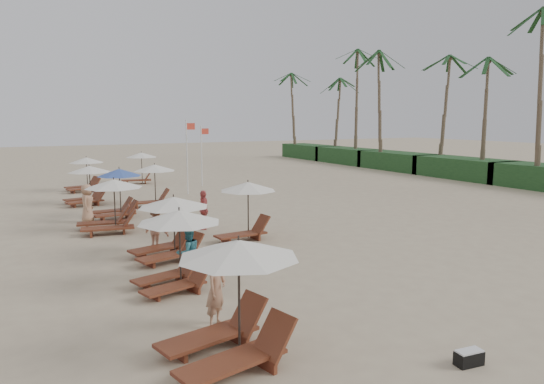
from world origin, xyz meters
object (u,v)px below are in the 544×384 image
lounger_station_3 (108,206)px  inland_station_2 (139,165)px  duffel_bag (469,357)px  flag_pole_near (187,153)px  lounger_station_2 (167,228)px  lounger_station_5 (86,185)px  beachgoer_near (216,289)px  beachgoer_far_b (87,203)px  beachgoer_far_a (203,210)px  lounger_station_6 (83,175)px  lounger_station_1 (173,246)px  inland_station_1 (152,182)px  lounger_station_0 (226,305)px  lounger_station_4 (115,194)px  inland_station_0 (245,205)px  beachgoer_mid_b (156,227)px  beachgoer_mid_a (188,253)px

lounger_station_3 → inland_station_2: bearing=72.3°
duffel_bag → flag_pole_near: bearing=84.3°
lounger_station_2 → lounger_station_5: lounger_station_5 is taller
lounger_station_3 → beachgoer_near: lounger_station_3 is taller
beachgoer_near → beachgoer_far_b: beachgoer_near is taller
beachgoer_far_a → flag_pole_near: 10.38m
lounger_station_6 → beachgoer_far_b: 10.53m
beachgoer_far_b → lounger_station_1: bearing=-153.9°
lounger_station_5 → inland_station_1: inland_station_1 is taller
lounger_station_0 → lounger_station_1: lounger_station_0 is taller
beachgoer_far_b → lounger_station_4: bearing=-45.4°
inland_station_2 → duffel_bag: (-0.88, -30.23, -1.16)m
inland_station_0 → flag_pole_near: (1.85, 12.37, 1.20)m
lounger_station_2 → inland_station_1: inland_station_1 is taller
lounger_station_5 → beachgoer_far_b: 5.11m
beachgoer_far_a → inland_station_0: bearing=25.7°
lounger_station_5 → lounger_station_1: bearing=-89.5°
beachgoer_near → lounger_station_2: bearing=41.8°
inland_station_2 → lounger_station_4: bearing=-108.1°
lounger_station_2 → beachgoer_near: size_ratio=1.56×
lounger_station_5 → beachgoer_mid_b: (0.84, -11.26, -0.23)m
beachgoer_mid_b → duffel_bag: size_ratio=3.00×
lounger_station_4 → lounger_station_6: bearing=90.8°
lounger_station_6 → inland_station_1: 7.98m
beachgoer_mid_a → beachgoer_far_a: 6.69m
lounger_station_5 → inland_station_0: size_ratio=0.95×
lounger_station_1 → duffel_bag: lounger_station_1 is taller
lounger_station_0 → inland_station_0: bearing=63.0°
beachgoer_far_a → lounger_station_1: bearing=-18.4°
lounger_station_5 → lounger_station_0: bearing=-90.6°
lounger_station_4 → duffel_bag: lounger_station_4 is taller
lounger_station_6 → beachgoer_far_a: lounger_station_6 is taller
inland_station_1 → beachgoer_far_b: size_ratio=1.58×
lounger_station_2 → beachgoer_far_b: size_ratio=1.57×
lounger_station_6 → beachgoer_far_a: 14.55m
beachgoer_mid_b → lounger_station_1: bearing=141.3°
lounger_station_0 → beachgoer_near: bearing=75.0°
inland_station_1 → lounger_station_5: bearing=144.4°
beachgoer_near → beachgoer_mid_a: (0.55, 3.59, -0.10)m
lounger_station_6 → duffel_bag: bearing=-83.4°
beachgoer_mid_a → lounger_station_0: bearing=68.4°
lounger_station_1 → lounger_station_6: bearing=88.8°
beachgoer_far_a → beachgoer_far_b: bearing=-124.3°
beachgoer_near → flag_pole_near: flag_pole_near is taller
lounger_station_2 → inland_station_2: 20.69m
lounger_station_2 → inland_station_2: inland_station_2 is taller
beachgoer_near → beachgoer_mid_a: beachgoer_near is taller
inland_station_1 → flag_pole_near: flag_pole_near is taller
lounger_station_3 → flag_pole_near: bearing=53.4°
beachgoer_far_b → inland_station_2: bearing=-1.0°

